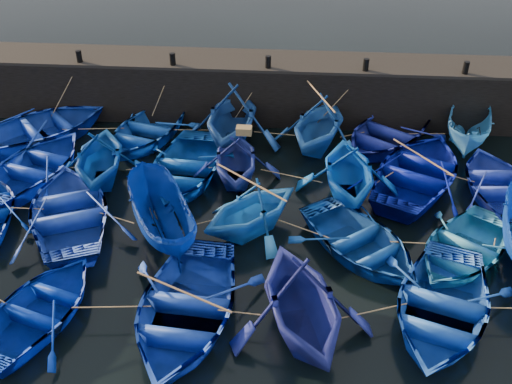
{
  "coord_description": "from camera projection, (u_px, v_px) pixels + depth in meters",
  "views": [
    {
      "loc": [
        1.26,
        -12.84,
        11.62
      ],
      "look_at": [
        0.0,
        3.2,
        0.7
      ],
      "focal_mm": 40.0,
      "sensor_mm": 36.0,
      "label": 1
    }
  ],
  "objects": [
    {
      "name": "bollard_2",
      "position": [
        268.0,
        62.0,
        23.5
      ],
      "size": [
        0.24,
        0.24,
        0.5
      ],
      "primitive_type": "cylinder",
      "color": "black",
      "rests_on": "quay_top"
    },
    {
      "name": "boat_14",
      "position": [
        70.0,
        210.0,
        18.8
      ],
      "size": [
        5.64,
        6.48,
        1.12
      ],
      "primitive_type": "imported",
      "rotation": [
        0.0,
        0.0,
        3.53
      ],
      "color": "#1C3CBA",
      "rests_on": "ground"
    },
    {
      "name": "boat_16",
      "position": [
        251.0,
        208.0,
        18.19
      ],
      "size": [
        4.87,
        4.86,
        1.94
      ],
      "primitive_type": "imported",
      "rotation": [
        0.0,
        0.0,
        -0.8
      ],
      "color": "blue",
      "rests_on": "ground"
    },
    {
      "name": "wooden_crate",
      "position": [
        244.0,
        130.0,
        20.08
      ],
      "size": [
        0.55,
        0.37,
        0.27
      ],
      "primitive_type": "cube",
      "color": "olive",
      "rests_on": "boat_9"
    },
    {
      "name": "mooring_ropes",
      "position": [
        253.0,
        163.0,
        20.68
      ],
      "size": [
        17.55,
        11.98,
        2.1
      ],
      "color": "tan",
      "rests_on": "ground"
    },
    {
      "name": "boat_18",
      "position": [
        463.0,
        248.0,
        17.36
      ],
      "size": [
        5.27,
        5.53,
        0.93
      ],
      "primitive_type": "imported",
      "rotation": [
        0.0,
        0.0,
        -0.64
      ],
      "color": "#2578C0",
      "rests_on": "ground"
    },
    {
      "name": "bollard_1",
      "position": [
        173.0,
        59.0,
        23.76
      ],
      "size": [
        0.24,
        0.24,
        0.5
      ],
      "primitive_type": "cylinder",
      "color": "black",
      "rests_on": "quay_top"
    },
    {
      "name": "boat_1",
      "position": [
        145.0,
        130.0,
        23.58
      ],
      "size": [
        4.85,
        5.77,
        1.02
      ],
      "primitive_type": "imported",
      "rotation": [
        0.0,
        0.0,
        -0.31
      ],
      "color": "#1248BA",
      "rests_on": "ground"
    },
    {
      "name": "boat_17",
      "position": [
        360.0,
        242.0,
        17.56
      ],
      "size": [
        5.47,
        5.7,
        0.96
      ],
      "primitive_type": "imported",
      "rotation": [
        0.0,
        0.0,
        0.66
      ],
      "color": "navy",
      "rests_on": "ground"
    },
    {
      "name": "quay_wall",
      "position": [
        269.0,
        89.0,
        25.15
      ],
      "size": [
        26.0,
        2.5,
        2.5
      ],
      "primitive_type": "cube",
      "color": "black",
      "rests_on": "ground"
    },
    {
      "name": "boat_4",
      "position": [
        386.0,
        133.0,
        23.27
      ],
      "size": [
        6.15,
        6.46,
        1.09
      ],
      "primitive_type": "imported",
      "rotation": [
        0.0,
        0.0,
        -0.64
      ],
      "color": "navy",
      "rests_on": "ground"
    },
    {
      "name": "bollard_0",
      "position": [
        79.0,
        56.0,
        24.02
      ],
      "size": [
        0.24,
        0.24,
        0.5
      ],
      "primitive_type": "cylinder",
      "color": "black",
      "rests_on": "quay_top"
    },
    {
      "name": "quay_top",
      "position": [
        269.0,
        61.0,
        24.42
      ],
      "size": [
        26.0,
        2.5,
        0.12
      ],
      "primitive_type": "cube",
      "color": "black",
      "rests_on": "quay_wall"
    },
    {
      "name": "loose_oars",
      "position": [
        305.0,
        171.0,
        18.72
      ],
      "size": [
        9.57,
        11.93,
        1.22
      ],
      "color": "#99724C",
      "rests_on": "ground"
    },
    {
      "name": "boat_5",
      "position": [
        469.0,
        128.0,
        22.98
      ],
      "size": [
        2.82,
        4.78,
        1.74
      ],
      "primitive_type": "imported",
      "rotation": [
        0.0,
        0.0,
        -0.27
      ],
      "color": "#3275BD",
      "rests_on": "ground"
    },
    {
      "name": "ground",
      "position": [
        248.0,
        270.0,
        17.19
      ],
      "size": [
        120.0,
        120.0,
        0.0
      ],
      "primitive_type": "plane",
      "color": "black",
      "rests_on": "ground"
    },
    {
      "name": "boat_0",
      "position": [
        41.0,
        128.0,
        23.55
      ],
      "size": [
        7.06,
        6.95,
        1.2
      ],
      "primitive_type": "imported",
      "rotation": [
        0.0,
        0.0,
        2.31
      ],
      "color": "#1031A4",
      "rests_on": "ground"
    },
    {
      "name": "bollard_3",
      "position": [
        366.0,
        65.0,
        23.24
      ],
      "size": [
        0.24,
        0.24,
        0.5
      ],
      "primitive_type": "cylinder",
      "color": "black",
      "rests_on": "quay_top"
    },
    {
      "name": "boat_10",
      "position": [
        349.0,
        170.0,
        19.83
      ],
      "size": [
        3.88,
        4.44,
        2.24
      ],
      "primitive_type": "imported",
      "rotation": [
        0.0,
        0.0,
        3.19
      ],
      "color": "blue",
      "rests_on": "ground"
    },
    {
      "name": "boat_9",
      "position": [
        236.0,
        158.0,
        20.73
      ],
      "size": [
        3.67,
        4.13,
        2.01
      ],
      "primitive_type": "imported",
      "rotation": [
        0.0,
        0.0,
        3.25
      ],
      "color": "navy",
      "rests_on": "ground"
    },
    {
      "name": "boat_24",
      "position": [
        441.0,
        306.0,
        15.24
      ],
      "size": [
        5.15,
        6.06,
        1.07
      ],
      "primitive_type": "imported",
      "rotation": [
        0.0,
        0.0,
        -0.33
      ],
      "color": "blue",
      "rests_on": "ground"
    },
    {
      "name": "boat_12",
      "position": [
        500.0,
        184.0,
        20.2
      ],
      "size": [
        3.76,
        5.02,
        0.99
      ],
      "primitive_type": "imported",
      "rotation": [
        0.0,
        0.0,
        3.21
      ],
      "color": "#2033B3",
      "rests_on": "ground"
    },
    {
      "name": "boat_7",
      "position": [
        100.0,
        156.0,
        20.66
      ],
      "size": [
        4.2,
        4.68,
        2.18
      ],
      "primitive_type": "imported",
      "rotation": [
        0.0,
        0.0,
        3.31
      ],
      "color": "#083E8F",
      "rests_on": "ground"
    },
    {
      "name": "boat_21",
      "position": [
        40.0,
        308.0,
        15.28
      ],
      "size": [
        4.22,
        5.02,
        0.89
      ],
      "primitive_type": "imported",
      "rotation": [
        0.0,
        0.0,
        2.84
      ],
      "color": "#001F90",
      "rests_on": "ground"
    },
    {
      "name": "boat_2",
      "position": [
        232.0,
        115.0,
        23.02
      ],
      "size": [
        4.44,
        5.05,
        2.51
      ],
      "primitive_type": "imported",
      "rotation": [
        0.0,
        0.0,
        -0.07
      ],
      "color": "navy",
      "rests_on": "ground"
    },
    {
      "name": "boat_8",
      "position": [
        184.0,
        167.0,
        21.08
      ],
      "size": [
        4.19,
        5.55,
        1.09
      ],
      "primitive_type": "imported",
      "rotation": [
        0.0,
        0.0,
        -0.09
      ],
      "color": "#073C8E",
      "rests_on": "ground"
    },
    {
      "name": "boat_6",
      "position": [
        35.0,
        166.0,
        21.15
      ],
      "size": [
        5.0,
        6.0,
        1.07
      ],
      "primitive_type": "imported",
      "rotation": [
        0.0,
        0.0,
        2.86
      ],
      "color": "#092692",
      "rests_on": "ground"
    },
    {
      "name": "boat_15",
      "position": [
        161.0,
        217.0,
        18.0
      ],
      "size": [
        3.54,
        4.73,
        1.72
      ],
      "primitive_type": "imported",
      "rotation": [
        0.0,
        0.0,
        3.62
      ],
      "color": "navy",
      "rests_on": "ground"
    },
    {
      "name": "boat_23",
      "position": [
        301.0,
        301.0,
        14.53
      ],
      "size": [
        4.94,
        5.34,
        2.32
      ],
      "primitive_type": "imported",
      "rotation": [
        0.0,
        0.0,
        0.3
      ],
      "color": "navy",
      "rests_on": "ground"
    },
    {
      "name": "boat_11",
      "position": [
        420.0,
        171.0,
        20.73
      ],
      "size": [
        6.21,
        6.95,
        1.19
      ],
      "primitive_type": "imported",
      "rotation": [
        0.0,
        0.0,
        2.68
      ],
      "color": "#000B7B",
      "rests_on": "ground"
    },
    {
      "name": "boat_22",
      "position": [
        184.0,
        308.0,
        15.14
      ],
      "size": [
        4.3,
        5.72,
        1.13
      ],
      "primitive_type": "imported",
      "rotation": [
        0.0,
        0.0,
        -0.08
      ],
      "color": "#1335AD",
      "rests_on": "ground"
    },
    {
      "name": "boat_3",
      "position": [
        319.0,
        123.0,
        22.7
      ],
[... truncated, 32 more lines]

